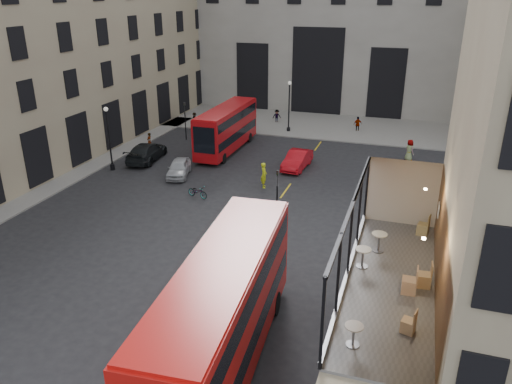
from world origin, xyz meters
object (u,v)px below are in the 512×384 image
(traffic_light_far, at_px, (185,116))
(bus_near, at_px, (223,309))
(street_lamp_b, at_px, (289,110))
(traffic_light_near, at_px, (277,191))
(car_c, at_px, (146,152))
(cyclist, at_px, (264,175))
(pedestrian_b, at_px, (277,116))
(street_lamp_a, at_px, (110,142))
(pedestrian_a, at_px, (195,122))
(car_a, at_px, (179,168))
(cafe_table_mid, at_px, (363,255))
(cafe_chair_c, at_px, (409,285))
(car_b, at_px, (297,160))
(bus_far, at_px, (227,127))
(cafe_chair_a, at_px, (409,325))
(pedestrian_d, at_px, (410,150))
(cafe_table_far, at_px, (379,240))
(pedestrian_e, at_px, (149,141))
(bicycle, at_px, (198,192))
(cafe_chair_b, at_px, (424,279))
(cafe_chair_d, at_px, (423,229))
(pedestrian_c, at_px, (358,124))
(cafe_table_near, at_px, (354,332))

(traffic_light_far, bearing_deg, bus_near, -61.77)
(street_lamp_b, bearing_deg, traffic_light_near, -77.20)
(car_c, distance_m, cyclist, 12.06)
(pedestrian_b, bearing_deg, traffic_light_far, -155.19)
(street_lamp_a, xyz_separation_m, pedestrian_a, (1.49, 13.35, -1.41))
(car_a, distance_m, cafe_table_mid, 24.57)
(cafe_table_mid, bearing_deg, car_a, 132.99)
(traffic_light_near, xyz_separation_m, cafe_chair_c, (8.13, -12.45, 2.47))
(car_b, relative_size, cafe_table_mid, 6.04)
(bus_far, distance_m, pedestrian_a, 7.96)
(bus_far, relative_size, cafe_chair_a, 12.99)
(pedestrian_d, height_order, cafe_chair_c, cafe_chair_c)
(pedestrian_a, height_order, pedestrian_b, pedestrian_a)
(cafe_table_far, relative_size, cafe_chair_c, 0.78)
(traffic_light_near, relative_size, cafe_chair_a, 4.82)
(street_lamp_a, height_order, pedestrian_e, street_lamp_a)
(bus_near, relative_size, cafe_chair_c, 12.72)
(traffic_light_far, distance_m, bicycle, 15.19)
(cafe_chair_b, bearing_deg, cyclist, 122.21)
(cafe_table_mid, xyz_separation_m, cafe_table_far, (0.45, 1.39, 0.01))
(traffic_light_far, distance_m, street_lamp_a, 10.20)
(cafe_chair_c, bearing_deg, cyclist, 120.36)
(bicycle, bearing_deg, pedestrian_a, 40.31)
(pedestrian_a, bearing_deg, traffic_light_near, -72.14)
(bus_far, distance_m, car_c, 7.66)
(traffic_light_far, distance_m, street_lamp_b, 10.82)
(car_a, relative_size, cafe_table_mid, 5.26)
(cafe_chair_d, bearing_deg, cafe_chair_c, -94.65)
(pedestrian_b, bearing_deg, bicycle, -118.01)
(pedestrian_a, bearing_deg, bus_near, -82.58)
(pedestrian_c, bearing_deg, bus_far, 14.00)
(street_lamp_b, relative_size, cafe_table_mid, 7.19)
(traffic_light_far, bearing_deg, street_lamp_b, 33.69)
(cafe_chair_d, bearing_deg, bus_far, 128.45)
(cafe_table_mid, bearing_deg, pedestrian_a, 124.38)
(cafe_table_near, height_order, cafe_chair_c, cafe_chair_c)
(cafe_table_near, bearing_deg, car_c, 130.51)
(pedestrian_e, bearing_deg, pedestrian_a, 172.21)
(bus_far, xyz_separation_m, car_b, (7.39, -2.75, -1.55))
(pedestrian_d, relative_size, cafe_table_mid, 2.56)
(car_a, distance_m, cafe_chair_a, 28.19)
(bus_near, relative_size, cyclist, 6.28)
(cafe_chair_a, bearing_deg, traffic_light_far, 125.93)
(cyclist, xyz_separation_m, cafe_chair_a, (10.99, -20.82, 3.86))
(traffic_light_far, height_order, pedestrian_b, traffic_light_far)
(car_b, height_order, pedestrian_d, pedestrian_d)
(pedestrian_b, bearing_deg, street_lamp_a, -143.60)
(bus_near, distance_m, pedestrian_d, 29.79)
(traffic_light_far, relative_size, street_lamp_a, 0.71)
(car_a, height_order, cafe_chair_c, cafe_chair_c)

